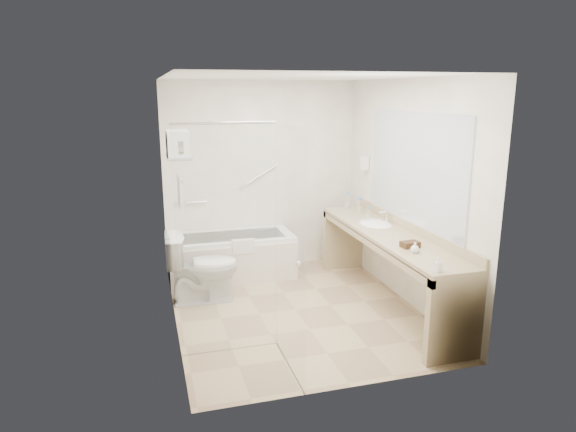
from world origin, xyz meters
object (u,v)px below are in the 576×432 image
object	(u,v)px
toilet	(202,268)
bathtub	(231,256)
amenity_basket	(410,244)
water_bottle_left	(360,206)
vanity_counter	(388,251)

from	to	relation	value
toilet	bathtub	bearing A→B (deg)	-30.57
toilet	amenity_basket	world-z (taller)	amenity_basket
toilet	amenity_basket	xyz separation A→B (m)	(1.93, -1.24, 0.48)
toilet	amenity_basket	size ratio (longest dim) A/B	4.65
toilet	water_bottle_left	xyz separation A→B (m)	(2.01, 0.20, 0.55)
toilet	water_bottle_left	bearing A→B (deg)	-82.23
amenity_basket	water_bottle_left	xyz separation A→B (m)	(0.09, 1.44, 0.07)
bathtub	toilet	bearing A→B (deg)	-122.63
vanity_counter	amenity_basket	distance (m)	0.60
amenity_basket	water_bottle_left	size ratio (longest dim) A/B	0.81
vanity_counter	amenity_basket	world-z (taller)	vanity_counter
vanity_counter	amenity_basket	xyz separation A→B (m)	(-0.05, -0.55, 0.24)
bathtub	vanity_counter	size ratio (longest dim) A/B	0.59
bathtub	amenity_basket	size ratio (longest dim) A/B	9.06
bathtub	toilet	size ratio (longest dim) A/B	1.95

